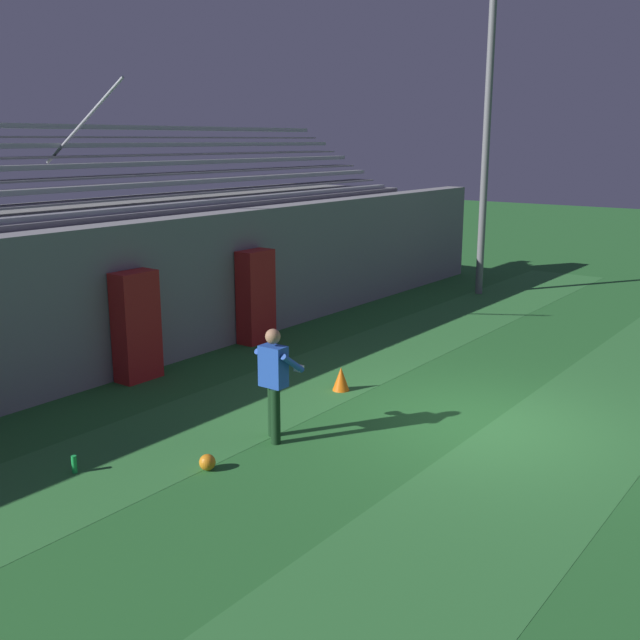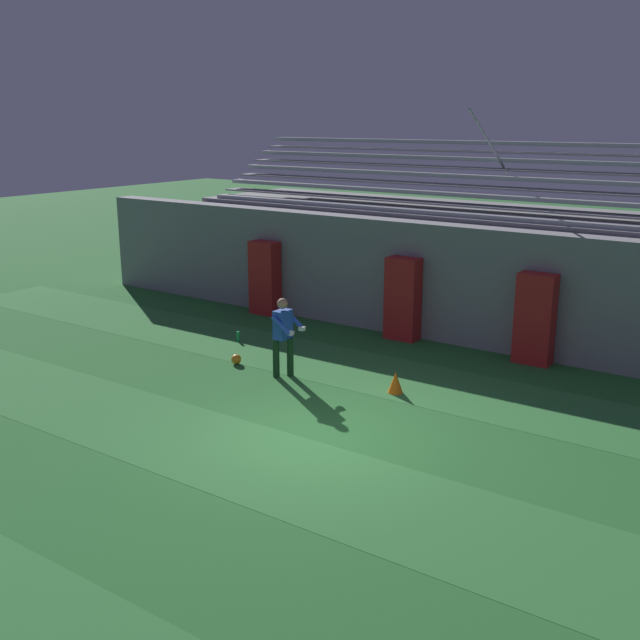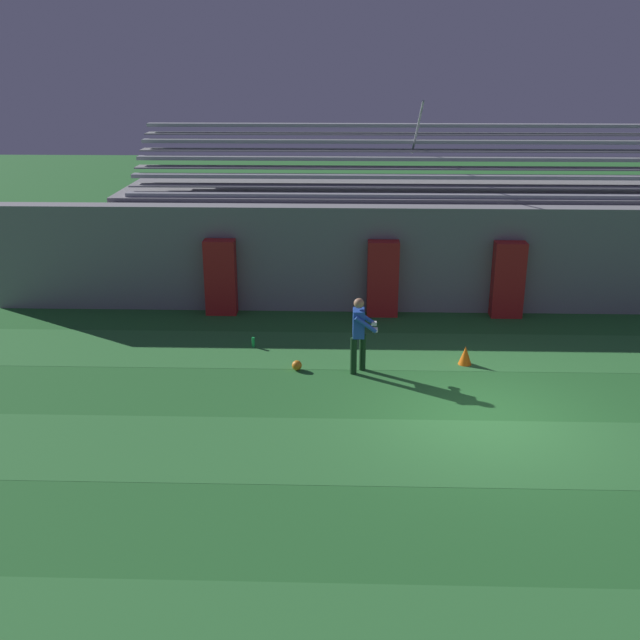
# 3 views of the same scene
# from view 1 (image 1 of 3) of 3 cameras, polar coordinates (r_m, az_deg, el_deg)

# --- Properties ---
(ground_plane) EXTENTS (80.00, 80.00, 0.00)m
(ground_plane) POSITION_cam_1_polar(r_m,az_deg,el_deg) (11.88, 11.91, -7.79)
(ground_plane) COLOR #286B2D
(turf_stripe_mid) EXTENTS (28.00, 2.35, 0.01)m
(turf_stripe_mid) POSITION_cam_1_polar(r_m,az_deg,el_deg) (11.45, 17.92, -9.00)
(turf_stripe_mid) COLOR #337A38
(turf_stripe_mid) RESTS_ON ground
(turf_stripe_far) EXTENTS (28.00, 2.35, 0.01)m
(turf_stripe_far) POSITION_cam_1_polar(r_m,az_deg,el_deg) (13.53, -1.21, -4.80)
(turf_stripe_far) COLOR #337A38
(turf_stripe_far) RESTS_ON ground
(back_wall) EXTENTS (24.00, 0.60, 2.80)m
(back_wall) POSITION_cam_1_polar(r_m,az_deg,el_deg) (15.23, -10.55, 2.49)
(back_wall) COLOR gray
(back_wall) RESTS_ON ground
(padding_pillar_gate_left) EXTENTS (0.81, 0.44, 2.00)m
(padding_pillar_gate_left) POSITION_cam_1_polar(r_m,az_deg,el_deg) (13.87, -13.82, -0.46)
(padding_pillar_gate_left) COLOR #B21E1E
(padding_pillar_gate_left) RESTS_ON ground
(padding_pillar_gate_right) EXTENTS (0.81, 0.44, 2.00)m
(padding_pillar_gate_right) POSITION_cam_1_polar(r_m,az_deg,el_deg) (16.07, -4.91, 1.79)
(padding_pillar_gate_right) COLOR #B21E1E
(padding_pillar_gate_right) RESTS_ON ground
(bleacher_stand) EXTENTS (18.00, 4.05, 5.43)m
(bleacher_stand) POSITION_cam_1_polar(r_m,az_deg,el_deg) (16.98, -15.98, 3.69)
(bleacher_stand) COLOR gray
(bleacher_stand) RESTS_ON ground
(floodlight_pole) EXTENTS (0.90, 0.36, 9.27)m
(floodlight_pole) POSITION_cam_1_polar(r_m,az_deg,el_deg) (21.44, 12.77, 17.22)
(floodlight_pole) COLOR slate
(floodlight_pole) RESTS_ON ground
(goalkeeper) EXTENTS (0.57, 0.58, 1.67)m
(goalkeeper) POSITION_cam_1_polar(r_m,az_deg,el_deg) (10.78, -3.51, -4.36)
(goalkeeper) COLOR #143319
(goalkeeper) RESTS_ON ground
(soccer_ball) EXTENTS (0.22, 0.22, 0.22)m
(soccer_ball) POSITION_cam_1_polar(r_m,az_deg,el_deg) (10.19, -8.58, -10.67)
(soccer_ball) COLOR orange
(soccer_ball) RESTS_ON ground
(traffic_cone) EXTENTS (0.30, 0.30, 0.42)m
(traffic_cone) POSITION_cam_1_polar(r_m,az_deg,el_deg) (13.08, 1.61, -4.50)
(traffic_cone) COLOR orange
(traffic_cone) RESTS_ON ground
(water_bottle) EXTENTS (0.07, 0.07, 0.24)m
(water_bottle) POSITION_cam_1_polar(r_m,az_deg,el_deg) (10.51, -18.22, -10.41)
(water_bottle) COLOR green
(water_bottle) RESTS_ON ground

